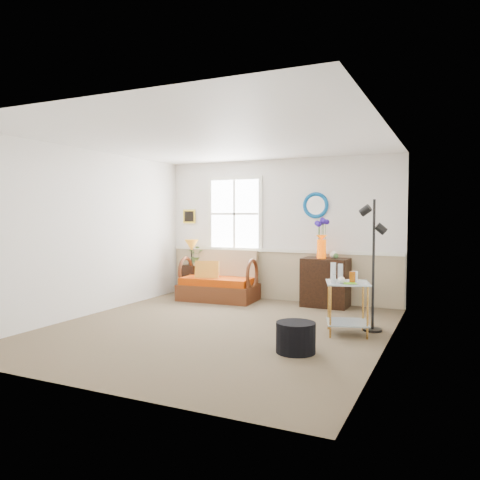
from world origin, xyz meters
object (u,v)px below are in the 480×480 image
at_px(loveseat, 218,276).
at_px(cabinet, 326,282).
at_px(floor_lamp, 373,266).
at_px(ottoman, 296,337).
at_px(side_table, 347,308).
at_px(lamp_stand, 192,280).

distance_m(loveseat, cabinet, 1.97).
relative_size(cabinet, floor_lamp, 0.47).
height_order(cabinet, floor_lamp, floor_lamp).
relative_size(cabinet, ottoman, 1.84).
xyz_separation_m(cabinet, floor_lamp, (1.02, -1.41, 0.48)).
relative_size(side_table, floor_lamp, 0.39).
xyz_separation_m(loveseat, lamp_stand, (-0.75, 0.32, -0.16)).
bearing_deg(cabinet, lamp_stand, 179.07).
relative_size(side_table, ottoman, 1.53).
distance_m(lamp_stand, ottoman, 4.22).
bearing_deg(lamp_stand, floor_lamp, -21.73).
relative_size(lamp_stand, side_table, 0.85).
height_order(loveseat, cabinet, loveseat).
bearing_deg(lamp_stand, loveseat, -22.87).
xyz_separation_m(cabinet, ottoman, (0.38, -2.82, -0.24)).
bearing_deg(ottoman, cabinet, 97.77).
relative_size(lamp_stand, floor_lamp, 0.33).
bearing_deg(floor_lamp, cabinet, 135.35).
bearing_deg(loveseat, ottoman, -51.51).
height_order(loveseat, ottoman, loveseat).
bearing_deg(side_table, cabinet, 113.10).
relative_size(loveseat, floor_lamp, 0.78).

